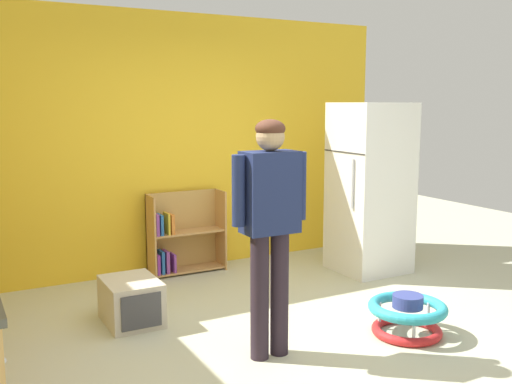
% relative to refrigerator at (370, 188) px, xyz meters
% --- Properties ---
extents(ground_plane, '(12.00, 12.00, 0.00)m').
position_rel_refrigerator_xyz_m(ground_plane, '(-1.87, -1.27, -0.89)').
color(ground_plane, beige).
rests_on(ground_plane, ground).
extents(back_wall, '(5.20, 0.06, 2.70)m').
position_rel_refrigerator_xyz_m(back_wall, '(-1.87, 1.06, 0.46)').
color(back_wall, yellow).
rests_on(back_wall, ground).
extents(refrigerator, '(0.73, 0.68, 1.78)m').
position_rel_refrigerator_xyz_m(refrigerator, '(0.00, 0.00, 0.00)').
color(refrigerator, white).
rests_on(refrigerator, ground).
extents(bookshelf, '(0.80, 0.28, 0.85)m').
position_rel_refrigerator_xyz_m(bookshelf, '(-1.80, 0.88, -0.52)').
color(bookshelf, tan).
rests_on(bookshelf, ground).
extents(standing_person, '(0.57, 0.22, 1.67)m').
position_rel_refrigerator_xyz_m(standing_person, '(-1.99, -1.36, 0.12)').
color(standing_person, '#2A1F29').
rests_on(standing_person, ground).
extents(baby_walker, '(0.60, 0.60, 0.32)m').
position_rel_refrigerator_xyz_m(baby_walker, '(-0.87, -1.54, -0.73)').
color(baby_walker, red).
rests_on(baby_walker, ground).
extents(pet_carrier, '(0.42, 0.55, 0.36)m').
position_rel_refrigerator_xyz_m(pet_carrier, '(-2.67, -0.27, -0.71)').
color(pet_carrier, beige).
rests_on(pet_carrier, ground).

